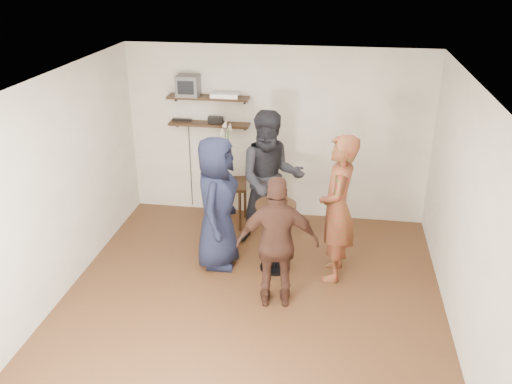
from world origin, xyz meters
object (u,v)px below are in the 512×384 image
drinks_table (276,228)px  person_brown (278,243)px  side_table (228,190)px  person_dark (271,179)px  dvd_deck (225,95)px  radio (216,120)px  person_plaid (337,209)px  person_navy (217,203)px  crt_monitor (188,85)px

drinks_table → person_brown: bearing=-81.5°
side_table → person_brown: (0.97, -1.94, 0.25)m
person_dark → person_brown: size_ratio=1.19×
drinks_table → dvd_deck: bearing=121.7°
radio → person_plaid: (1.85, -1.55, -0.58)m
person_dark → person_navy: (-0.59, -0.71, -0.08)m
drinks_table → person_plaid: (0.75, -0.04, 0.34)m
radio → side_table: (0.23, -0.32, -0.97)m
person_brown → crt_monitor: bearing=-63.4°
dvd_deck → person_navy: (0.18, -1.49, -1.02)m
drinks_table → person_dark: person_dark is taller
person_dark → dvd_deck: bearing=122.5°
radio → person_plaid: person_plaid is taller
person_brown → person_dark: bearing=-88.1°
crt_monitor → dvd_deck: bearing=0.0°
person_plaid → person_navy: 1.51m
crt_monitor → radio: crt_monitor is taller
side_table → person_brown: size_ratio=0.41×
crt_monitor → person_brown: (1.59, -2.26, -1.22)m
crt_monitor → person_brown: size_ratio=0.20×
side_table → person_dark: 0.92m
person_brown → person_plaid: bearing=-140.6°
dvd_deck → drinks_table: 2.20m
drinks_table → person_brown: (0.11, -0.75, 0.20)m
dvd_deck → radio: bearing=180.0°
person_plaid → person_dark: (-0.92, 0.77, 0.02)m
dvd_deck → crt_monitor: bearing=180.0°
radio → person_brown: bearing=-62.0°
drinks_table → person_plaid: 0.83m
crt_monitor → person_navy: size_ratio=0.18×
person_plaid → radio: bearing=-127.2°
side_table → radio: bearing=125.4°
person_plaid → person_brown: 0.97m
side_table → drinks_table: size_ratio=0.71×
crt_monitor → person_navy: 2.01m
person_navy → person_dark: bearing=-37.9°
side_table → person_navy: person_navy is taller
crt_monitor → person_navy: crt_monitor is taller
crt_monitor → drinks_table: crt_monitor is taller
dvd_deck → drinks_table: bearing=-58.3°
dvd_deck → person_plaid: size_ratio=0.21×
dvd_deck → person_navy: size_ratio=0.23×
radio → drinks_table: 2.08m
person_dark → drinks_table: bearing=-90.0°
crt_monitor → drinks_table: 2.55m
drinks_table → crt_monitor: bearing=134.4°
drinks_table → side_table: bearing=125.9°
radio → dvd_deck: bearing=0.0°
side_table → drinks_table: bearing=-54.1°
crt_monitor → radio: size_ratio=1.45×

